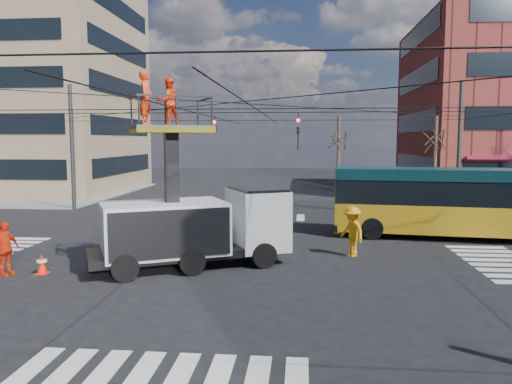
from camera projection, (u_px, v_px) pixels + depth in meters
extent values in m
plane|color=black|center=(232.00, 257.00, 19.31)|extent=(120.00, 120.00, 0.00)
cube|color=slate|center=(20.00, 193.00, 42.03)|extent=(18.00, 18.00, 0.12)
cube|color=#887757|center=(20.00, 19.00, 43.53)|extent=(18.00, 16.00, 30.00)
cube|color=black|center=(124.00, 164.00, 44.03)|extent=(0.12, 13.60, 1.50)
cube|color=black|center=(123.00, 126.00, 43.68)|extent=(0.12, 13.60, 1.50)
cube|color=black|center=(122.00, 88.00, 43.33)|extent=(0.12, 13.60, 1.50)
cube|color=black|center=(121.00, 49.00, 42.98)|extent=(0.12, 13.60, 1.50)
cube|color=black|center=(120.00, 9.00, 42.63)|extent=(0.12, 13.60, 1.50)
cube|color=black|center=(414.00, 164.00, 41.72)|extent=(0.12, 13.60, 1.58)
cube|color=black|center=(415.00, 122.00, 41.35)|extent=(0.12, 13.60, 1.57)
cube|color=black|center=(417.00, 79.00, 40.99)|extent=(0.12, 13.60, 1.57)
cube|color=black|center=(418.00, 36.00, 40.62)|extent=(0.12, 13.60, 1.57)
cylinder|color=#2D2D30|center=(459.00, 148.00, 29.67)|extent=(0.24, 0.24, 8.00)
cylinder|color=#2D2D30|center=(72.00, 148.00, 31.88)|extent=(0.24, 0.24, 8.00)
cylinder|color=black|center=(259.00, 120.00, 30.60)|extent=(24.00, 0.03, 0.03)
cylinder|color=black|center=(107.00, 54.00, 6.83)|extent=(24.00, 0.03, 0.03)
cylinder|color=black|center=(231.00, 103.00, 18.69)|extent=(24.02, 24.02, 0.03)
cylinder|color=black|center=(231.00, 103.00, 18.69)|extent=(24.02, 24.02, 0.03)
cylinder|color=black|center=(226.00, 109.00, 17.54)|extent=(24.00, 0.03, 0.03)
cylinder|color=black|center=(235.00, 113.00, 19.91)|extent=(24.00, 0.03, 0.03)
cylinder|color=black|center=(200.00, 114.00, 18.85)|extent=(0.03, 24.00, 0.03)
cylinder|color=black|center=(263.00, 113.00, 18.63)|extent=(0.03, 24.00, 0.03)
imported|color=black|center=(298.00, 126.00, 21.52)|extent=(0.16, 0.20, 1.00)
imported|color=black|center=(215.00, 122.00, 23.84)|extent=(0.26, 1.24, 0.50)
cylinder|color=#382B21|center=(338.00, 163.00, 31.91)|extent=(0.24, 0.24, 6.00)
cylinder|color=#382B21|center=(435.00, 164.00, 31.36)|extent=(0.24, 0.24, 6.00)
cube|color=black|center=(190.00, 251.00, 17.86)|extent=(7.25, 5.07, 0.30)
cube|color=silver|center=(257.00, 219.00, 18.68)|extent=(2.68, 2.95, 2.20)
cube|color=black|center=(257.00, 198.00, 18.59)|extent=(2.45, 2.77, 0.80)
cube|color=silver|center=(164.00, 228.00, 17.44)|extent=(4.87, 4.10, 1.80)
cylinder|color=black|center=(264.00, 255.00, 17.65)|extent=(0.96, 0.71, 0.90)
cylinder|color=black|center=(242.00, 243.00, 19.79)|extent=(0.96, 0.71, 0.90)
cylinder|color=black|center=(192.00, 262.00, 16.73)|extent=(0.96, 0.71, 0.90)
cylinder|color=black|center=(177.00, 248.00, 18.87)|extent=(0.96, 0.71, 0.90)
cylinder|color=black|center=(125.00, 268.00, 15.95)|extent=(0.96, 0.71, 0.90)
cylinder|color=black|center=(117.00, 252.00, 18.08)|extent=(0.96, 0.71, 0.90)
cube|color=black|center=(172.00, 179.00, 17.37)|extent=(0.60, 0.60, 3.54)
cube|color=#4D4F2F|center=(171.00, 128.00, 17.18)|extent=(3.26, 3.03, 0.12)
cube|color=yellow|center=(171.00, 131.00, 17.20)|extent=(3.26, 3.03, 0.12)
imported|color=#FF3910|center=(146.00, 98.00, 16.27)|extent=(0.43, 0.65, 1.75)
imported|color=#FF3910|center=(168.00, 102.00, 17.43)|extent=(1.03, 1.00, 1.67)
cube|color=gold|center=(460.00, 218.00, 22.91)|extent=(11.47, 4.01, 1.30)
cube|color=black|center=(461.00, 192.00, 22.78)|extent=(11.47, 3.96, 1.10)
cube|color=#0C3138|center=(462.00, 174.00, 22.70)|extent=(11.47, 4.01, 0.50)
cube|color=gold|center=(339.00, 200.00, 24.04)|extent=(0.56, 2.48, 2.80)
cube|color=black|center=(337.00, 224.00, 24.17)|extent=(0.48, 2.60, 0.30)
cube|color=gold|center=(341.00, 175.00, 23.88)|extent=(0.30, 1.60, 0.35)
cylinder|color=black|center=(372.00, 228.00, 22.66)|extent=(1.03, 0.43, 1.00)
cylinder|color=black|center=(372.00, 220.00, 24.95)|extent=(1.03, 0.43, 1.00)
cone|color=red|center=(42.00, 264.00, 16.85)|extent=(0.36, 0.36, 0.69)
imported|color=#FB320F|center=(5.00, 249.00, 16.59)|extent=(0.76, 1.15, 1.82)
imported|color=#FDA30F|center=(352.00, 231.00, 19.29)|extent=(1.29, 1.47, 1.97)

